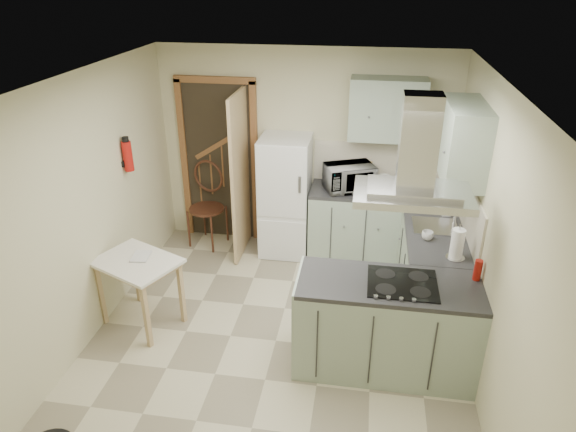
% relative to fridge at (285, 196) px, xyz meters
% --- Properties ---
extents(floor, '(4.20, 4.20, 0.00)m').
position_rel_fridge_xyz_m(floor, '(0.20, -1.80, -0.75)').
color(floor, beige).
rests_on(floor, ground).
extents(ceiling, '(4.20, 4.20, 0.00)m').
position_rel_fridge_xyz_m(ceiling, '(0.20, -1.80, 1.75)').
color(ceiling, silver).
rests_on(ceiling, back_wall).
extents(back_wall, '(3.60, 0.00, 3.60)m').
position_rel_fridge_xyz_m(back_wall, '(0.20, 0.30, 0.50)').
color(back_wall, beige).
rests_on(back_wall, floor).
extents(left_wall, '(0.00, 4.20, 4.20)m').
position_rel_fridge_xyz_m(left_wall, '(-1.60, -1.80, 0.50)').
color(left_wall, beige).
rests_on(left_wall, floor).
extents(right_wall, '(0.00, 4.20, 4.20)m').
position_rel_fridge_xyz_m(right_wall, '(2.00, -1.80, 0.50)').
color(right_wall, beige).
rests_on(right_wall, floor).
extents(doorway, '(1.10, 0.12, 2.10)m').
position_rel_fridge_xyz_m(doorway, '(-0.90, 0.27, 0.30)').
color(doorway, brown).
rests_on(doorway, floor).
extents(fridge, '(0.60, 0.60, 1.50)m').
position_rel_fridge_xyz_m(fridge, '(0.00, 0.00, 0.00)').
color(fridge, white).
rests_on(fridge, floor).
extents(counter_back, '(1.08, 0.60, 0.90)m').
position_rel_fridge_xyz_m(counter_back, '(0.86, 0.00, -0.30)').
color(counter_back, '#9EB2A0').
rests_on(counter_back, floor).
extents(counter_right, '(0.60, 1.95, 0.90)m').
position_rel_fridge_xyz_m(counter_right, '(1.70, -0.68, -0.30)').
color(counter_right, '#9EB2A0').
rests_on(counter_right, floor).
extents(splashback, '(1.68, 0.02, 0.50)m').
position_rel_fridge_xyz_m(splashback, '(1.16, 0.29, 0.40)').
color(splashback, beige).
rests_on(splashback, counter_back).
extents(wall_cabinet_back, '(0.85, 0.35, 0.70)m').
position_rel_fridge_xyz_m(wall_cabinet_back, '(1.15, 0.12, 1.10)').
color(wall_cabinet_back, '#9EB2A0').
rests_on(wall_cabinet_back, back_wall).
extents(wall_cabinet_right, '(0.35, 0.90, 0.70)m').
position_rel_fridge_xyz_m(wall_cabinet_right, '(1.82, -0.95, 1.10)').
color(wall_cabinet_right, '#9EB2A0').
rests_on(wall_cabinet_right, right_wall).
extents(peninsula, '(1.55, 0.65, 0.90)m').
position_rel_fridge_xyz_m(peninsula, '(1.22, -1.98, -0.30)').
color(peninsula, '#9EB2A0').
rests_on(peninsula, floor).
extents(hob, '(0.58, 0.50, 0.01)m').
position_rel_fridge_xyz_m(hob, '(1.32, -1.98, 0.16)').
color(hob, black).
rests_on(hob, peninsula).
extents(extractor_hood, '(0.90, 0.55, 0.10)m').
position_rel_fridge_xyz_m(extractor_hood, '(1.32, -1.98, 0.97)').
color(extractor_hood, silver).
rests_on(extractor_hood, ceiling).
extents(sink, '(0.45, 0.40, 0.01)m').
position_rel_fridge_xyz_m(sink, '(1.70, -0.85, 0.16)').
color(sink, silver).
rests_on(sink, counter_right).
extents(fire_extinguisher, '(0.10, 0.10, 0.32)m').
position_rel_fridge_xyz_m(fire_extinguisher, '(-1.54, -0.90, 0.75)').
color(fire_extinguisher, '#B2140F').
rests_on(fire_extinguisher, left_wall).
extents(drop_leaf_table, '(0.95, 0.86, 0.73)m').
position_rel_fridge_xyz_m(drop_leaf_table, '(-1.19, -1.71, -0.38)').
color(drop_leaf_table, '#DDC688').
rests_on(drop_leaf_table, floor).
extents(bentwood_chair, '(0.55, 0.55, 1.00)m').
position_rel_fridge_xyz_m(bentwood_chair, '(-1.03, 0.00, -0.25)').
color(bentwood_chair, '#441B16').
rests_on(bentwood_chair, floor).
extents(microwave, '(0.66, 0.57, 0.31)m').
position_rel_fridge_xyz_m(microwave, '(0.77, -0.01, 0.31)').
color(microwave, black).
rests_on(microwave, counter_back).
extents(kettle, '(0.18, 0.18, 0.20)m').
position_rel_fridge_xyz_m(kettle, '(1.18, 0.04, 0.25)').
color(kettle, white).
rests_on(kettle, counter_back).
extents(cereal_box, '(0.10, 0.21, 0.30)m').
position_rel_fridge_xyz_m(cereal_box, '(0.98, 0.08, 0.30)').
color(cereal_box, '#C37F16').
rests_on(cereal_box, counter_back).
extents(soap_bottle, '(0.10, 0.10, 0.20)m').
position_rel_fridge_xyz_m(soap_bottle, '(1.84, -0.55, 0.25)').
color(soap_bottle, '#AFADBA').
rests_on(soap_bottle, counter_right).
extents(paper_towel, '(0.12, 0.12, 0.30)m').
position_rel_fridge_xyz_m(paper_towel, '(1.82, -1.47, 0.30)').
color(paper_towel, white).
rests_on(paper_towel, counter_right).
extents(cup, '(0.14, 0.14, 0.09)m').
position_rel_fridge_xyz_m(cup, '(1.59, -1.15, 0.19)').
color(cup, white).
rests_on(cup, counter_right).
extents(red_bottle, '(0.07, 0.07, 0.19)m').
position_rel_fridge_xyz_m(red_bottle, '(1.95, -1.81, 0.24)').
color(red_bottle, '#9D150D').
rests_on(red_bottle, peninsula).
extents(book, '(0.19, 0.24, 0.10)m').
position_rel_fridge_xyz_m(book, '(-1.25, -1.65, 0.03)').
color(book, '#9D343E').
rests_on(book, drop_leaf_table).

